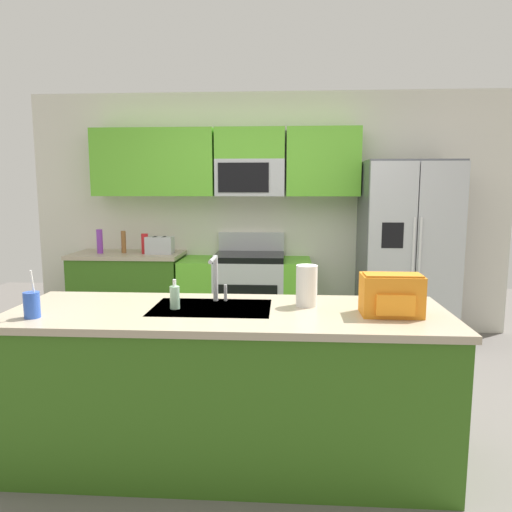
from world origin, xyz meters
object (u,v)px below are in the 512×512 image
range_oven (246,296)px  drink_cup_blue (32,305)px  soap_dispenser (175,297)px  pepper_mill (124,242)px  backpack (391,294)px  paper_towel_roll (307,286)px  bottle_purple (100,241)px  refrigerator (406,254)px  toaster (160,245)px  sink_faucet (216,275)px  bottle_red (145,244)px

range_oven → drink_cup_blue: 2.76m
range_oven → soap_dispenser: bearing=-95.2°
pepper_mill → backpack: pepper_mill is taller
drink_cup_blue → paper_towel_roll: bearing=13.5°
paper_towel_roll → pepper_mill: bearing=130.2°
pepper_mill → bottle_purple: bearing=-167.0°
drink_cup_blue → paper_towel_roll: (1.47, 0.35, 0.05)m
paper_towel_roll → refrigerator: bearing=62.7°
drink_cup_blue → toaster: bearing=89.5°
toaster → sink_faucet: size_ratio=0.99×
soap_dispenser → paper_towel_roll: bearing=8.9°
range_oven → backpack: (0.99, -2.37, 0.57)m
range_oven → drink_cup_blue: bearing=-110.0°
backpack → soap_dispenser: bearing=177.0°
paper_towel_roll → range_oven: bearing=103.9°
soap_dispenser → paper_towel_roll: paper_towel_roll is taller
range_oven → toaster: 1.06m
range_oven → bottle_purple: 1.65m
sink_faucet → refrigerator: bearing=51.5°
bottle_red → soap_dispenser: (0.85, -2.26, -0.04)m
toaster → paper_towel_roll: paper_towel_roll is taller
pepper_mill → sink_faucet: 2.49m
drink_cup_blue → backpack: size_ratio=0.81×
bottle_purple → paper_towel_roll: size_ratio=1.06×
range_oven → paper_towel_roll: paper_towel_roll is taller
sink_faucet → paper_towel_roll: (0.54, -0.06, -0.05)m
bottle_purple → range_oven: bearing=2.1°
refrigerator → bottle_purple: refrigerator is taller
refrigerator → backpack: (-0.65, -2.30, 0.09)m
bottle_red → soap_dispenser: bearing=-69.4°
refrigerator → pepper_mill: bearing=178.6°
sink_faucet → drink_cup_blue: (-0.92, -0.42, -0.10)m
range_oven → sink_faucet: size_ratio=4.82×
sink_faucet → soap_dispenser: (-0.21, -0.18, -0.10)m
pepper_mill → bottle_red: size_ratio=1.11×
drink_cup_blue → backpack: drink_cup_blue is taller
pepper_mill → bottle_red: bearing=-9.7°
refrigerator → backpack: refrigerator is taller
bottle_red → sink_faucet: bearing=-63.0°
toaster → pepper_mill: pepper_mill is taller
bottle_purple → paper_towel_roll: 2.98m
drink_cup_blue → bottle_red: bearing=93.2°
toaster → bottle_red: 0.16m
toaster → backpack: size_ratio=0.87×
sink_faucet → paper_towel_roll: sink_faucet is taller
refrigerator → drink_cup_blue: (-2.56, -2.47, 0.05)m
pepper_mill → range_oven: bearing=0.1°
backpack → bottle_red: bearing=131.4°
range_oven → soap_dispenser: size_ratio=8.00×
pepper_mill → soap_dispenser: bearing=-64.6°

